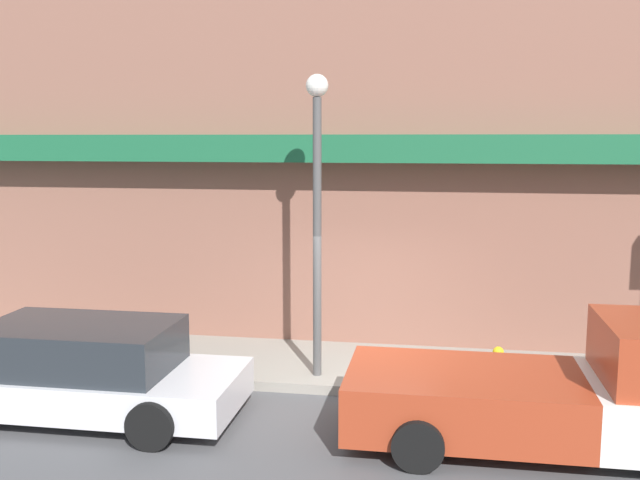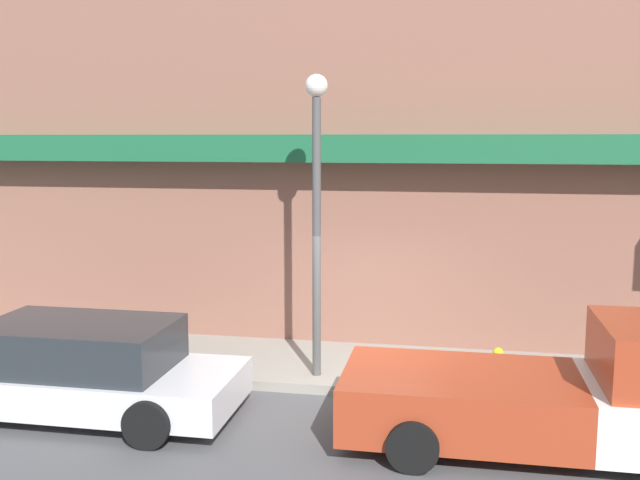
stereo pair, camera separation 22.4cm
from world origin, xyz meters
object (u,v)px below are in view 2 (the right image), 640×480
object	(u,v)px
parked_car	(80,369)
street_lamp	(317,188)
pickup_truck	(571,395)
fire_hydrant	(498,365)

from	to	relation	value
parked_car	street_lamp	distance (m)	4.54
pickup_truck	street_lamp	world-z (taller)	street_lamp
pickup_truck	fire_hydrant	world-z (taller)	pickup_truck
fire_hydrant	street_lamp	size ratio (longest dim) A/B	0.12
parked_car	fire_hydrant	distance (m)	6.47
parked_car	fire_hydrant	bearing A→B (deg)	17.76
parked_car	street_lamp	xyz separation A→B (m)	(3.20, 1.90, 2.60)
street_lamp	parked_car	bearing A→B (deg)	-149.34
pickup_truck	parked_car	world-z (taller)	pickup_truck
parked_car	pickup_truck	bearing A→B (deg)	-0.66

